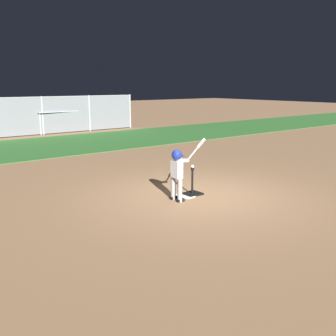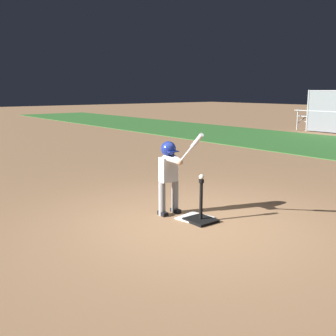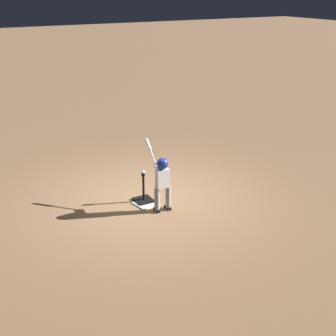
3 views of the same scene
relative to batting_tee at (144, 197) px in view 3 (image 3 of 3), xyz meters
The scene contains 5 objects.
ground_plane 0.19m from the batting_tee, 57.87° to the right, with size 90.00×90.00×0.00m, color #99704C.
home_plate 0.17m from the batting_tee, behind, with size 0.44×0.44×0.02m, color white.
batting_tee is the anchor object (origin of this frame).
batter_child 0.86m from the batting_tee, 165.85° to the right, with size 0.92×0.36×1.34m.
baseball 0.59m from the batting_tee, 63.43° to the right, with size 0.07×0.07×0.07m, color white.
Camera 3 is at (-8.23, 4.12, 4.33)m, focal length 50.00 mm.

